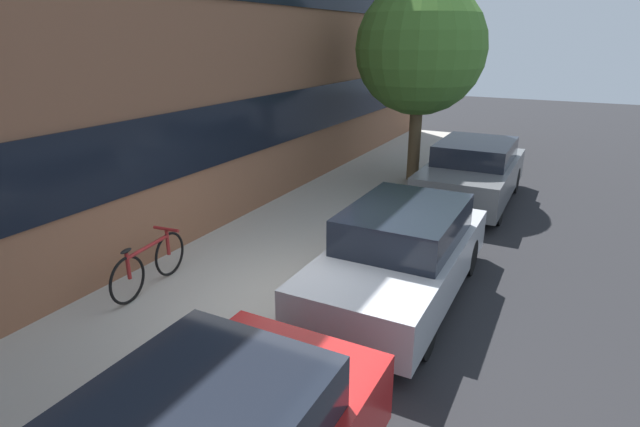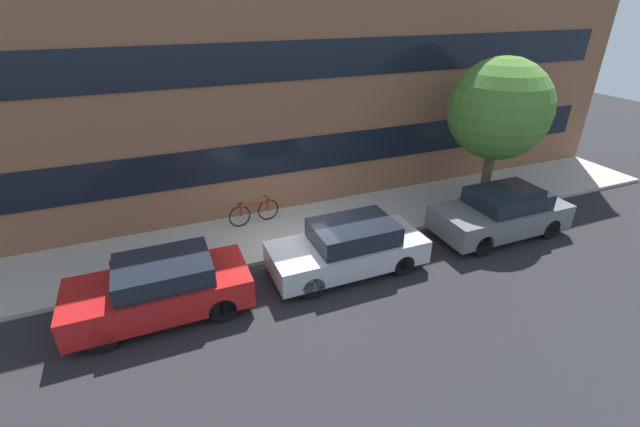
# 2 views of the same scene
# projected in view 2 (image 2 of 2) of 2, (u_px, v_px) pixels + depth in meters

# --- Properties ---
(ground_plane) EXTENTS (56.00, 56.00, 0.00)m
(ground_plane) POSITION_uv_depth(u_px,v_px,m) (299.00, 257.00, 11.85)
(ground_plane) COLOR #232326
(sidewalk_strip) EXTENTS (28.00, 2.85, 0.12)m
(sidewalk_strip) POSITION_uv_depth(u_px,v_px,m) (283.00, 231.00, 13.00)
(sidewalk_strip) COLOR #A8A399
(sidewalk_strip) RESTS_ON ground_plane
(rowhouse_facade) EXTENTS (28.00, 1.02, 8.69)m
(rowhouse_facade) POSITION_uv_depth(u_px,v_px,m) (258.00, 76.00, 12.58)
(rowhouse_facade) COLOR brown
(rowhouse_facade) RESTS_ON ground_plane
(parked_car_red) EXTENTS (3.90, 1.69, 1.37)m
(parked_car_red) POSITION_uv_depth(u_px,v_px,m) (161.00, 288.00, 9.45)
(parked_car_red) COLOR #AD1919
(parked_car_red) RESTS_ON ground_plane
(parked_car_silver) EXTENTS (4.02, 1.67, 1.35)m
(parked_car_silver) POSITION_uv_depth(u_px,v_px,m) (348.00, 247.00, 11.01)
(parked_car_silver) COLOR #B2B5BA
(parked_car_silver) RESTS_ON ground_plane
(parked_car_grey) EXTENTS (4.02, 1.77, 1.39)m
(parked_car_grey) POSITION_uv_depth(u_px,v_px,m) (501.00, 213.00, 12.70)
(parked_car_grey) COLOR slate
(parked_car_grey) RESTS_ON ground_plane
(fire_hydrant) EXTENTS (0.56, 0.31, 0.69)m
(fire_hydrant) POSITION_uv_depth(u_px,v_px,m) (116.00, 271.00, 10.43)
(fire_hydrant) COLOR red
(fire_hydrant) RESTS_ON sidewalk_strip
(bicycle) EXTENTS (1.61, 0.44, 0.78)m
(bicycle) POSITION_uv_depth(u_px,v_px,m) (254.00, 212.00, 13.20)
(bicycle) COLOR black
(bicycle) RESTS_ON sidewalk_strip
(street_tree) EXTENTS (3.13, 3.13, 4.79)m
(street_tree) POSITION_uv_depth(u_px,v_px,m) (499.00, 110.00, 13.14)
(street_tree) COLOR brown
(street_tree) RESTS_ON sidewalk_strip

